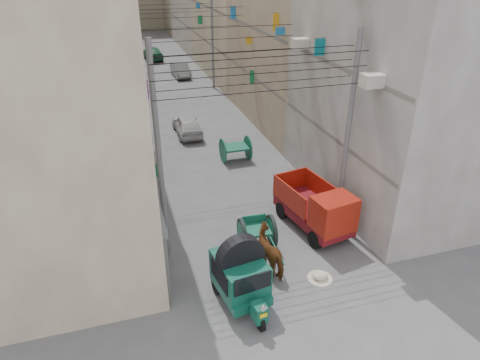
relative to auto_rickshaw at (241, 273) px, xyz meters
name	(u,v)px	position (x,y,z in m)	size (l,w,h in m)	color
ground	(325,354)	(1.67, -2.81, -1.13)	(140.00, 140.00, 0.00)	#4A4A4D
building_row_left	(61,5)	(-6.32, 31.32, 5.33)	(8.00, 62.00, 14.00)	beige
shutters_left	(145,171)	(-2.25, 7.57, 0.36)	(0.18, 14.40, 2.88)	#49494D
signboards	(183,67)	(1.66, 18.85, 2.30)	(8.22, 40.52, 5.67)	#1A71BC
ac_units	(337,36)	(5.32, 4.86, 6.30)	(0.70, 6.55, 3.35)	#BAB5A7
utility_poles	(197,75)	(1.67, 14.19, 2.87)	(7.40, 22.20, 8.00)	#5F5F61
overhead_cables	(205,32)	(1.67, 11.59, 5.64)	(7.40, 22.52, 1.12)	black
auto_rickshaw	(241,273)	(0.00, 0.00, 0.00)	(1.82, 2.80, 1.92)	black
tonga_cart	(257,232)	(1.47, 2.64, -0.46)	(1.40, 2.89, 1.28)	black
mini_truck	(319,212)	(4.18, 2.82, -0.14)	(2.25, 3.90, 2.07)	black
second_cart	(235,148)	(2.92, 10.53, -0.41)	(1.56, 1.39, 1.36)	#12513C
feed_sack	(320,275)	(3.00, 0.19, -0.99)	(0.55, 0.44, 0.28)	beige
horse	(272,251)	(1.56, 1.21, -0.36)	(0.83, 1.83, 1.54)	#5C3215
distant_car_white	(187,125)	(1.10, 15.23, -0.50)	(1.50, 3.72, 1.27)	#B3B3B3
distant_car_grey	(181,70)	(3.22, 29.85, -0.50)	(1.32, 3.80, 1.25)	slate
distant_car_green	(152,53)	(1.57, 38.23, -0.47)	(1.84, 4.53, 1.31)	#205E3C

